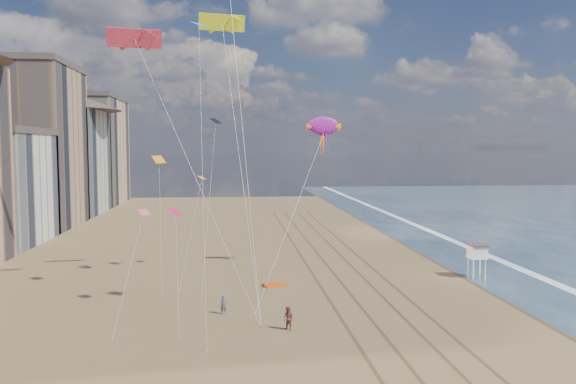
% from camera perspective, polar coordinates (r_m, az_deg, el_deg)
% --- Properties ---
extents(wet_sand, '(260.00, 260.00, 0.00)m').
position_cam_1_polar(wet_sand, '(78.06, 16.34, -6.03)').
color(wet_sand, '#42301E').
rests_on(wet_sand, ground).
extents(foam, '(260.00, 260.00, 0.00)m').
position_cam_1_polar(foam, '(79.72, 19.16, -5.88)').
color(foam, white).
rests_on(foam, ground).
extents(tracks, '(7.68, 120.00, 0.01)m').
position_cam_1_polar(tracks, '(63.93, 5.86, -8.18)').
color(tracks, brown).
rests_on(tracks, ground).
extents(buildings, '(34.72, 131.35, 29.00)m').
position_cam_1_polar(buildings, '(103.09, -26.00, 3.78)').
color(buildings, '#C6B284').
rests_on(buildings, ground).
extents(lifeguard_stand, '(2.01, 2.01, 3.64)m').
position_cam_1_polar(lifeguard_stand, '(64.28, 18.66, -5.79)').
color(lifeguard_stand, white).
rests_on(lifeguard_stand, ground).
extents(grounded_kite, '(2.56, 2.03, 0.25)m').
position_cam_1_polar(grounded_kite, '(57.77, -1.37, -9.41)').
color(grounded_kite, '#DA5612').
rests_on(grounded_kite, ground).
extents(show_kite, '(6.24, 8.79, 24.39)m').
position_cam_1_polar(show_kite, '(64.01, 3.61, 6.69)').
color(show_kite, '#9F18A0').
rests_on(show_kite, ground).
extents(kite_flyer_a, '(0.63, 0.43, 1.65)m').
position_cam_1_polar(kite_flyer_a, '(48.55, -6.55, -11.29)').
color(kite_flyer_a, slate).
rests_on(kite_flyer_a, ground).
extents(kite_flyer_b, '(1.12, 1.12, 1.83)m').
position_cam_1_polar(kite_flyer_b, '(44.16, 0.04, -12.75)').
color(kite_flyer_b, brown).
rests_on(kite_flyer_b, ground).
extents(small_kites, '(7.86, 16.68, 16.82)m').
position_cam_1_polar(small_kites, '(55.73, -10.75, 4.46)').
color(small_kites, '#E71550').
rests_on(small_kites, ground).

